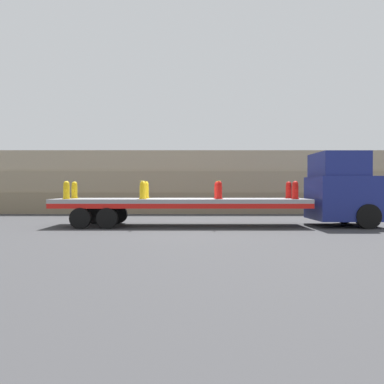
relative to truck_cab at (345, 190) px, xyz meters
The scene contains 14 objects.
ground_plane 7.42m from the truck_cab, behind, with size 120.00×120.00×0.00m, color #38383A.
rock_cliff 11.64m from the truck_cab, 128.56° to the left, with size 60.00×3.30×4.13m.
truck_cab is the anchor object (origin of this frame).
flatbed_trailer 7.81m from the truck_cab, behind, with size 11.00×2.57×1.21m.
fire_hydrant_yellow_near_0 12.16m from the truck_cab, behind, with size 0.33×0.47×0.77m.
fire_hydrant_yellow_far_0 12.16m from the truck_cab, behind, with size 0.33×0.47×0.77m.
fire_hydrant_yellow_near_1 8.90m from the truck_cab, behind, with size 0.33×0.47×0.77m.
fire_hydrant_yellow_far_1 8.90m from the truck_cab, behind, with size 0.33×0.47×0.77m.
fire_hydrant_red_near_2 5.65m from the truck_cab, behind, with size 0.33×0.47×0.77m.
fire_hydrant_red_far_2 5.65m from the truck_cab, behind, with size 0.33×0.47×0.77m.
fire_hydrant_red_near_3 2.42m from the truck_cab, 167.03° to the right, with size 0.33×0.47×0.77m.
fire_hydrant_red_far_3 2.42m from the truck_cab, 167.03° to the left, with size 0.33×0.47×0.77m.
cargo_strap_rear 8.89m from the truck_cab, behind, with size 0.05×2.66×0.01m.
cargo_strap_middle 5.63m from the truck_cab, behind, with size 0.05×2.66×0.01m.
Camera 1 is at (0.48, -16.53, 1.69)m, focal length 35.00 mm.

